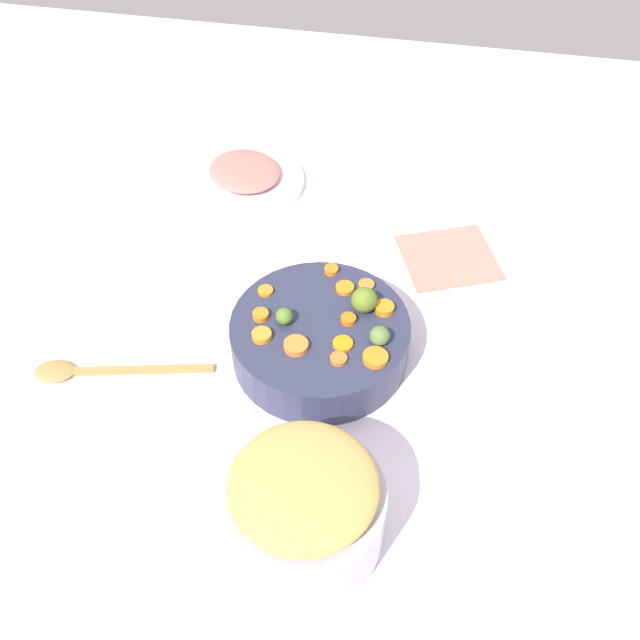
% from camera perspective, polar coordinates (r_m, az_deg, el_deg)
% --- Properties ---
extents(tabletop, '(2.40, 2.40, 0.02)m').
position_cam_1_polar(tabletop, '(1.19, -2.06, -4.83)').
color(tabletop, white).
rests_on(tabletop, ground).
extents(serving_bowl_carrots, '(0.30, 0.30, 0.07)m').
position_cam_1_polar(serving_bowl_carrots, '(1.18, 0.00, -1.55)').
color(serving_bowl_carrots, '#2D3149').
rests_on(serving_bowl_carrots, tabletop).
extents(metal_pot, '(0.21, 0.21, 0.12)m').
position_cam_1_polar(metal_pot, '(0.98, -1.26, -15.26)').
color(metal_pot, '#B3B2BF').
rests_on(metal_pot, tabletop).
extents(stuffing_mound, '(0.19, 0.19, 0.04)m').
position_cam_1_polar(stuffing_mound, '(0.92, -1.35, -13.04)').
color(stuffing_mound, tan).
rests_on(stuffing_mound, metal_pot).
extents(carrot_slice_0, '(0.03, 0.03, 0.01)m').
position_cam_1_polar(carrot_slice_0, '(1.21, -4.36, 2.33)').
color(carrot_slice_0, orange).
rests_on(carrot_slice_0, serving_bowl_carrots).
extents(carrot_slice_1, '(0.04, 0.04, 0.01)m').
position_cam_1_polar(carrot_slice_1, '(1.21, 2.00, 2.57)').
color(carrot_slice_1, orange).
rests_on(carrot_slice_1, serving_bowl_carrots).
extents(carrot_slice_2, '(0.05, 0.05, 0.01)m').
position_cam_1_polar(carrot_slice_2, '(1.13, 1.84, -1.91)').
color(carrot_slice_2, orange).
rests_on(carrot_slice_2, serving_bowl_carrots).
extents(carrot_slice_3, '(0.03, 0.03, 0.01)m').
position_cam_1_polar(carrot_slice_3, '(1.16, 2.28, 0.07)').
color(carrot_slice_3, orange).
rests_on(carrot_slice_3, serving_bowl_carrots).
extents(carrot_slice_4, '(0.05, 0.05, 0.01)m').
position_cam_1_polar(carrot_slice_4, '(1.11, 4.47, -2.82)').
color(carrot_slice_4, orange).
rests_on(carrot_slice_4, serving_bowl_carrots).
extents(carrot_slice_5, '(0.04, 0.04, 0.01)m').
position_cam_1_polar(carrot_slice_5, '(1.10, 1.49, -3.11)').
color(carrot_slice_5, orange).
rests_on(carrot_slice_5, serving_bowl_carrots).
extents(carrot_slice_6, '(0.03, 0.03, 0.01)m').
position_cam_1_polar(carrot_slice_6, '(1.24, 0.91, 4.02)').
color(carrot_slice_6, orange).
rests_on(carrot_slice_6, serving_bowl_carrots).
extents(carrot_slice_7, '(0.04, 0.04, 0.01)m').
position_cam_1_polar(carrot_slice_7, '(1.14, -4.67, -1.23)').
color(carrot_slice_7, orange).
rests_on(carrot_slice_7, serving_bowl_carrots).
extents(carrot_slice_8, '(0.03, 0.03, 0.01)m').
position_cam_1_polar(carrot_slice_8, '(1.17, -4.75, 0.40)').
color(carrot_slice_8, orange).
rests_on(carrot_slice_8, serving_bowl_carrots).
extents(carrot_slice_9, '(0.03, 0.03, 0.01)m').
position_cam_1_polar(carrot_slice_9, '(1.21, 3.71, 2.79)').
color(carrot_slice_9, orange).
rests_on(carrot_slice_9, serving_bowl_carrots).
extents(carrot_slice_10, '(0.04, 0.04, 0.01)m').
position_cam_1_polar(carrot_slice_10, '(1.18, 5.15, 0.95)').
color(carrot_slice_10, orange).
rests_on(carrot_slice_10, serving_bowl_carrots).
extents(carrot_slice_11, '(0.05, 0.05, 0.01)m').
position_cam_1_polar(carrot_slice_11, '(1.12, -1.89, -1.93)').
color(carrot_slice_11, orange).
rests_on(carrot_slice_11, serving_bowl_carrots).
extents(brussels_sprout_0, '(0.03, 0.03, 0.03)m').
position_cam_1_polar(brussels_sprout_0, '(1.15, -2.86, 0.29)').
color(brussels_sprout_0, '#52772C').
rests_on(brussels_sprout_0, serving_bowl_carrots).
extents(brussels_sprout_1, '(0.03, 0.03, 0.03)m').
position_cam_1_polar(brussels_sprout_1, '(1.12, 4.77, -1.25)').
color(brussels_sprout_1, '#57743B').
rests_on(brussels_sprout_1, serving_bowl_carrots).
extents(brussels_sprout_2, '(0.04, 0.04, 0.04)m').
position_cam_1_polar(brussels_sprout_2, '(1.17, 3.55, 1.61)').
color(brussels_sprout_2, olive).
rests_on(brussels_sprout_2, serving_bowl_carrots).
extents(wooden_spoon, '(0.30, 0.10, 0.01)m').
position_cam_1_polar(wooden_spoon, '(1.24, -17.85, -3.87)').
color(wooden_spoon, '#AC8046').
rests_on(wooden_spoon, tabletop).
extents(casserole_dish, '(0.24, 0.24, 0.09)m').
position_cam_1_polar(casserole_dish, '(1.13, 21.49, -9.14)').
color(casserole_dish, white).
rests_on(casserole_dish, tabletop).
extents(ham_plate, '(0.26, 0.26, 0.01)m').
position_cam_1_polar(ham_plate, '(1.56, -6.13, 10.92)').
color(ham_plate, white).
rests_on(ham_plate, tabletop).
extents(ham_slice_main, '(0.22, 0.22, 0.02)m').
position_cam_1_polar(ham_slice_main, '(1.56, -6.03, 11.73)').
color(ham_slice_main, '#C87165').
rests_on(ham_slice_main, ham_plate).
extents(dish_towel, '(0.22, 0.21, 0.01)m').
position_cam_1_polar(dish_towel, '(1.40, 10.20, 4.92)').
color(dish_towel, tan).
rests_on(dish_towel, tabletop).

